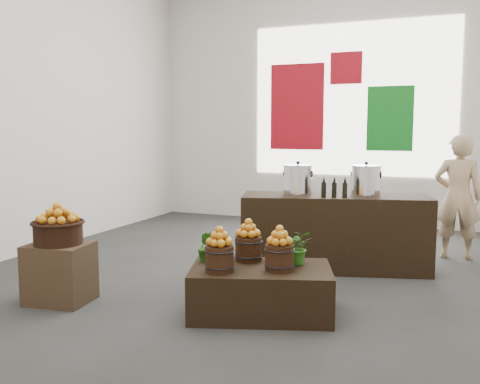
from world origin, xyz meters
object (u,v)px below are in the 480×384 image
at_px(stock_pot_center, 366,181).
at_px(wicker_basket, 58,233).
at_px(crate, 60,273).
at_px(counter, 335,232).
at_px(shopper, 458,197).
at_px(display_table, 261,291).
at_px(stock_pot_left, 298,181).

bearing_deg(stock_pot_center, wicker_basket, -137.53).
relative_size(crate, stock_pot_center, 1.70).
xyz_separation_m(counter, shopper, (1.24, 1.03, 0.33)).
xyz_separation_m(display_table, counter, (0.26, 1.67, 0.21)).
bearing_deg(wicker_basket, display_table, 12.16).
xyz_separation_m(wicker_basket, stock_pot_left, (1.63, 1.94, 0.35)).
bearing_deg(stock_pot_left, stock_pot_center, 15.71).
xyz_separation_m(crate, display_table, (1.77, 0.38, -0.06)).
bearing_deg(stock_pot_left, counter, 15.71).
bearing_deg(stock_pot_left, display_table, -84.89).
height_order(counter, shopper, shopper).
xyz_separation_m(wicker_basket, shopper, (3.27, 3.08, 0.12)).
height_order(wicker_basket, display_table, wicker_basket).
distance_m(display_table, counter, 1.70).
relative_size(crate, stock_pot_left, 1.70).
bearing_deg(display_table, stock_pot_left, 76.70).
height_order(crate, stock_pot_center, stock_pot_center).
xyz_separation_m(display_table, stock_pot_left, (-0.14, 1.56, 0.78)).
relative_size(counter, shopper, 1.36).
bearing_deg(stock_pot_center, crate, -137.53).
xyz_separation_m(counter, stock_pot_left, (-0.40, -0.11, 0.57)).
bearing_deg(display_table, counter, 62.85).
relative_size(stock_pot_left, stock_pot_center, 1.00).
distance_m(display_table, stock_pot_left, 1.75).
bearing_deg(stock_pot_center, stock_pot_left, -164.29).
bearing_deg(wicker_basket, stock_pot_left, 49.94).
distance_m(stock_pot_left, shopper, 2.01).
xyz_separation_m(stock_pot_left, shopper, (1.64, 1.14, -0.24)).
bearing_deg(stock_pot_center, display_table, -107.83).
distance_m(wicker_basket, shopper, 4.49).
height_order(crate, wicker_basket, wicker_basket).
bearing_deg(crate, display_table, 12.16).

